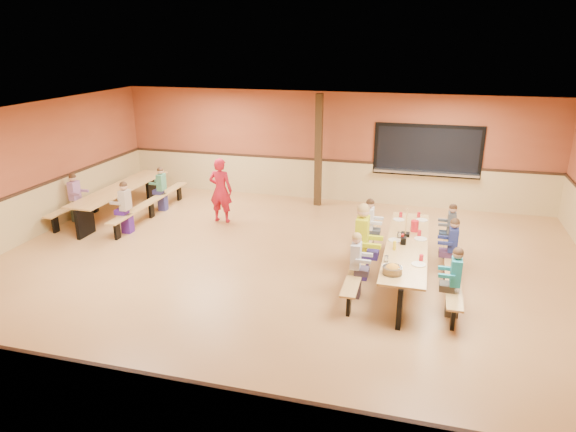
# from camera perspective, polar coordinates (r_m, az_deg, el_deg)

# --- Properties ---
(ground) EXTENTS (12.00, 12.00, 0.00)m
(ground) POSITION_cam_1_polar(r_m,az_deg,el_deg) (10.14, -0.84, -6.21)
(ground) COLOR #A5703E
(ground) RESTS_ON ground
(room_envelope) EXTENTS (12.04, 10.04, 3.02)m
(room_envelope) POSITION_cam_1_polar(r_m,az_deg,el_deg) (9.87, -0.86, -2.58)
(room_envelope) COLOR brown
(room_envelope) RESTS_ON ground
(kitchen_pass_through) EXTENTS (2.78, 0.28, 1.38)m
(kitchen_pass_through) POSITION_cam_1_polar(r_m,az_deg,el_deg) (14.06, 15.21, 6.78)
(kitchen_pass_through) COLOR black
(kitchen_pass_through) RESTS_ON ground
(structural_post) EXTENTS (0.18, 0.18, 3.00)m
(structural_post) POSITION_cam_1_polar(r_m,az_deg,el_deg) (13.78, 3.41, 7.22)
(structural_post) COLOR #302110
(structural_post) RESTS_ON ground
(cafeteria_table_main) EXTENTS (1.91, 3.70, 0.74)m
(cafeteria_table_main) POSITION_cam_1_polar(r_m,az_deg,el_deg) (9.85, 12.99, -4.17)
(cafeteria_table_main) COLOR tan
(cafeteria_table_main) RESTS_ON ground
(cafeteria_table_second) EXTENTS (1.91, 3.70, 0.74)m
(cafeteria_table_second) POSITION_cam_1_polar(r_m,az_deg,el_deg) (13.86, -18.01, 2.21)
(cafeteria_table_second) COLOR tan
(cafeteria_table_second) RESTS_ON ground
(seated_child_white_left) EXTENTS (0.36, 0.29, 1.19)m
(seated_child_white_left) POSITION_cam_1_polar(r_m,az_deg,el_deg) (9.05, 7.50, -5.50)
(seated_child_white_left) COLOR #BCBBC2
(seated_child_white_left) RESTS_ON ground
(seated_adult_yellow) EXTENTS (0.49, 0.40, 1.46)m
(seated_adult_yellow) POSITION_cam_1_polar(r_m,az_deg,el_deg) (9.72, 8.19, -2.90)
(seated_adult_yellow) COLOR #BEC810
(seated_adult_yellow) RESTS_ON ground
(seated_child_grey_left) EXTENTS (0.36, 0.30, 1.20)m
(seated_child_grey_left) POSITION_cam_1_polar(r_m,az_deg,el_deg) (10.88, 8.98, -1.22)
(seated_child_grey_left) COLOR white
(seated_child_grey_left) RESTS_ON ground
(seated_child_teal_right) EXTENTS (0.36, 0.29, 1.19)m
(seated_child_teal_right) POSITION_cam_1_polar(r_m,az_deg,el_deg) (8.82, 18.04, -7.05)
(seated_child_teal_right) COLOR teal
(seated_child_teal_right) RESTS_ON ground
(seated_child_navy_right) EXTENTS (0.36, 0.29, 1.19)m
(seated_child_navy_right) POSITION_cam_1_polar(r_m,az_deg,el_deg) (10.13, 17.77, -3.53)
(seated_child_navy_right) COLOR navy
(seated_child_navy_right) RESTS_ON ground
(seated_child_char_right) EXTENTS (0.34, 0.28, 1.16)m
(seated_child_char_right) POSITION_cam_1_polar(r_m,az_deg,el_deg) (11.08, 17.61, -1.66)
(seated_child_char_right) COLOR #44494D
(seated_child_char_right) RESTS_ON ground
(seated_child_purple_sec) EXTENTS (0.37, 0.30, 1.20)m
(seated_child_purple_sec) POSITION_cam_1_polar(r_m,az_deg,el_deg) (13.74, -22.56, 1.86)
(seated_child_purple_sec) COLOR #9A6698
(seated_child_purple_sec) RESTS_ON ground
(seated_child_green_sec) EXTENTS (0.34, 0.28, 1.16)m
(seated_child_green_sec) POSITION_cam_1_polar(r_m,az_deg,el_deg) (13.92, -13.85, 2.90)
(seated_child_green_sec) COLOR #408162
(seated_child_green_sec) RESTS_ON ground
(seated_child_tan_sec) EXTENTS (0.37, 0.31, 1.22)m
(seated_child_tan_sec) POSITION_cam_1_polar(r_m,az_deg,el_deg) (12.51, -17.58, 0.87)
(seated_child_tan_sec) COLOR tan
(seated_child_tan_sec) RESTS_ON ground
(standing_woman) EXTENTS (0.59, 0.39, 1.61)m
(standing_woman) POSITION_cam_1_polar(r_m,az_deg,el_deg) (12.73, -7.49, 2.86)
(standing_woman) COLOR #B11426
(standing_woman) RESTS_ON ground
(punch_pitcher) EXTENTS (0.16, 0.16, 0.22)m
(punch_pitcher) POSITION_cam_1_polar(r_m,az_deg,el_deg) (10.39, 13.89, -1.08)
(punch_pitcher) COLOR red
(punch_pitcher) RESTS_ON cafeteria_table_main
(chip_bowl) EXTENTS (0.32, 0.32, 0.15)m
(chip_bowl) POSITION_cam_1_polar(r_m,az_deg,el_deg) (8.49, 11.54, -5.84)
(chip_bowl) COLOR orange
(chip_bowl) RESTS_ON cafeteria_table_main
(napkin_dispenser) EXTENTS (0.10, 0.14, 0.13)m
(napkin_dispenser) POSITION_cam_1_polar(r_m,az_deg,el_deg) (9.73, 12.71, -2.68)
(napkin_dispenser) COLOR black
(napkin_dispenser) RESTS_ON cafeteria_table_main
(condiment_mustard) EXTENTS (0.06, 0.06, 0.17)m
(condiment_mustard) POSITION_cam_1_polar(r_m,az_deg,el_deg) (9.41, 11.76, -3.24)
(condiment_mustard) COLOR yellow
(condiment_mustard) RESTS_ON cafeteria_table_main
(condiment_ketchup) EXTENTS (0.06, 0.06, 0.17)m
(condiment_ketchup) POSITION_cam_1_polar(r_m,az_deg,el_deg) (9.77, 12.59, -2.45)
(condiment_ketchup) COLOR #B2140F
(condiment_ketchup) RESTS_ON cafeteria_table_main
(table_paddle) EXTENTS (0.16, 0.16, 0.56)m
(table_paddle) POSITION_cam_1_polar(r_m,az_deg,el_deg) (10.10, 12.95, -1.43)
(table_paddle) COLOR black
(table_paddle) RESTS_ON cafeteria_table_main
(place_settings) EXTENTS (0.65, 3.30, 0.11)m
(place_settings) POSITION_cam_1_polar(r_m,az_deg,el_deg) (9.75, 13.11, -2.72)
(place_settings) COLOR beige
(place_settings) RESTS_ON cafeteria_table_main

